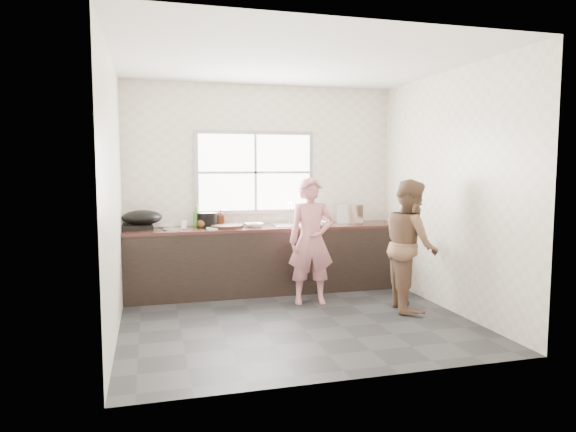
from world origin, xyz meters
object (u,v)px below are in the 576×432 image
object	(u,v)px
woman	(311,245)
plate_food	(215,228)
glass_jar	(184,225)
pot_lid_right	(168,227)
bowl_held	(320,224)
burner	(135,227)
bowl_mince	(254,225)
pot_lid_left	(173,229)
black_pot	(207,220)
bottle_green	(197,216)
person_side	(411,245)
bottle_brown_tall	(221,218)
bowl_crabs	(318,224)
bottle_brown_short	(202,222)
cutting_board	(227,226)
dish_rack	(348,214)
wok	(142,217)

from	to	relation	value
woman	plate_food	size ratio (longest dim) A/B	6.41
glass_jar	pot_lid_right	bearing A→B (deg)	132.91
bowl_held	burner	bearing A→B (deg)	171.45
woman	bowl_mince	distance (m)	0.85
bowl_mince	pot_lid_left	bearing A→B (deg)	179.07
bowl_held	pot_lid_right	distance (m)	1.95
black_pot	bottle_green	bearing A→B (deg)	127.78
bottle_green	black_pot	bearing A→B (deg)	-52.22
plate_food	woman	bearing A→B (deg)	-28.83
person_side	glass_jar	size ratio (longest dim) A/B	15.04
bottle_green	pot_lid_right	world-z (taller)	bottle_green
black_pot	plate_food	distance (m)	0.21
pot_lid_left	bottle_brown_tall	bearing A→B (deg)	18.28
bowl_crabs	pot_lid_right	world-z (taller)	bowl_crabs
bottle_green	bottle_brown_short	xyz separation A→B (m)	(0.05, -0.21, -0.06)
plate_food	bowl_held	bearing A→B (deg)	-4.71
woman	pot_lid_right	bearing A→B (deg)	159.10
bowl_crabs	black_pot	bearing A→B (deg)	168.20
cutting_board	black_pot	world-z (taller)	black_pot
bottle_brown_short	dish_rack	xyz separation A→B (m)	(1.94, -0.03, 0.06)
bottle_green	glass_jar	size ratio (longest dim) A/B	2.70
pot_lid_right	bowl_crabs	bearing A→B (deg)	-13.24
cutting_board	wok	distance (m)	1.04
bowl_held	bowl_crabs	bearing A→B (deg)	180.00
bowl_held	wok	world-z (taller)	wok
bowl_held	bottle_green	xyz separation A→B (m)	(-1.53, 0.44, 0.11)
black_pot	burner	world-z (taller)	black_pot
bowl_mince	wok	size ratio (longest dim) A/B	0.46
wok	burner	bearing A→B (deg)	132.54
glass_jar	pot_lid_right	world-z (taller)	glass_jar
bowl_mince	burner	distance (m)	1.47
bowl_mince	burner	size ratio (longest dim) A/B	0.56
plate_food	bottle_brown_short	world-z (taller)	bottle_brown_short
bottle_green	wok	xyz separation A→B (m)	(-0.68, -0.19, 0.02)
plate_food	glass_jar	xyz separation A→B (m)	(-0.37, 0.13, 0.04)
glass_jar	woman	bearing A→B (deg)	-26.36
bowl_held	bottle_green	size ratio (longest dim) A/B	0.67
cutting_board	black_pot	bearing A→B (deg)	147.72
pot_lid_left	bowl_mince	bearing A→B (deg)	-0.93
pot_lid_left	burner	bearing A→B (deg)	156.49
black_pot	pot_lid_left	size ratio (longest dim) A/B	1.03
bottle_brown_short	dish_rack	bearing A→B (deg)	-0.96
woman	bowl_mince	xyz separation A→B (m)	(-0.57, 0.61, 0.19)
woman	person_side	world-z (taller)	person_side
glass_jar	dish_rack	world-z (taller)	dish_rack
dish_rack	pot_lid_right	world-z (taller)	dish_rack
burner	plate_food	bearing A→B (deg)	-13.79
bottle_brown_tall	bottle_brown_short	bearing A→B (deg)	-153.84
plate_food	pot_lid_left	bearing A→B (deg)	175.72
bowl_mince	bowl_crabs	distance (m)	0.82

